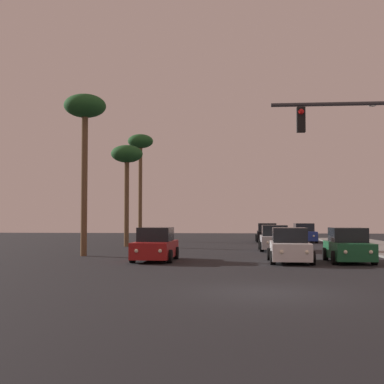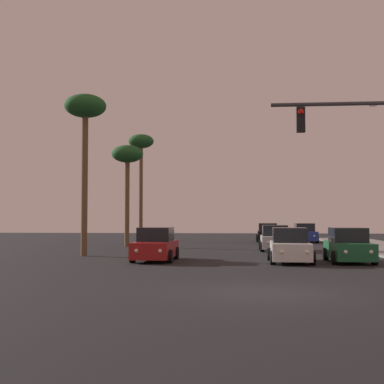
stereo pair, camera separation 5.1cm
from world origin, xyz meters
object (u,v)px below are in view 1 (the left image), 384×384
object	(u,v)px
car_silver	(275,239)
palm_tree_near	(85,115)
car_green	(348,247)
car_red	(155,246)
car_white	(290,247)
car_black	(267,233)
palm_tree_mid	(127,159)
palm_tree_far	(140,148)
car_blue	(304,234)

from	to	relation	value
car_silver	palm_tree_near	distance (m)	14.57
car_green	palm_tree_near	distance (m)	16.16
car_red	palm_tree_near	xyz separation A→B (m)	(-4.58, 3.00, 7.28)
car_white	car_silver	world-z (taller)	same
car_black	palm_tree_near	distance (m)	23.31
palm_tree_mid	palm_tree_far	distance (m)	10.26
car_red	car_silver	distance (m)	11.08
palm_tree_mid	car_blue	bearing A→B (deg)	30.73
car_green	car_black	xyz separation A→B (m)	(-2.76, 22.06, 0.00)
car_silver	car_black	world-z (taller)	same
car_blue	palm_tree_far	xyz separation A→B (m)	(-15.03, 1.55, 8.02)
car_blue	palm_tree_far	distance (m)	17.10
car_green	palm_tree_mid	world-z (taller)	palm_tree_mid
car_green	car_blue	distance (m)	21.49
palm_tree_mid	palm_tree_near	distance (m)	10.10
car_blue	palm_tree_near	xyz separation A→B (m)	(-14.55, -18.45, 7.28)
car_red	palm_tree_far	size ratio (longest dim) A/B	0.43
palm_tree_mid	car_silver	bearing A→B (deg)	-20.59
car_silver	palm_tree_mid	bearing A→B (deg)	-19.93
car_black	car_green	bearing A→B (deg)	98.53
car_white	palm_tree_near	xyz separation A→B (m)	(-11.23, 3.41, 7.28)
car_black	palm_tree_far	bearing A→B (deg)	-3.34
car_red	car_silver	world-z (taller)	same
car_green	palm_tree_near	xyz separation A→B (m)	(-14.10, 3.04, 7.28)
car_red	car_silver	bearing A→B (deg)	-125.25
car_blue	car_silver	bearing A→B (deg)	74.08
car_green	car_blue	bearing A→B (deg)	-90.93
palm_tree_mid	car_black	bearing A→B (deg)	39.36
car_black	palm_tree_near	xyz separation A→B (m)	(-11.34, -19.02, 7.28)
car_white	palm_tree_far	world-z (taller)	palm_tree_far
car_red	car_black	bearing A→B (deg)	-106.08
car_white	car_green	distance (m)	2.89
car_blue	palm_tree_near	distance (m)	24.59
car_green	car_red	bearing A→B (deg)	-0.02
car_black	palm_tree_near	size ratio (longest dim) A/B	0.47
car_white	car_green	size ratio (longest dim) A/B	1.01
car_silver	palm_tree_mid	distance (m)	12.94
car_silver	palm_tree_near	world-z (taller)	palm_tree_near
car_red	car_white	distance (m)	6.67
car_blue	car_white	bearing A→B (deg)	80.74
car_green	palm_tree_far	bearing A→B (deg)	-57.42
car_silver	car_blue	world-z (taller)	same
car_white	car_silver	distance (m)	9.36
car_green	palm_tree_mid	size ratio (longest dim) A/B	0.56
car_green	car_blue	world-z (taller)	same
palm_tree_mid	palm_tree_near	world-z (taller)	palm_tree_near
car_silver	car_blue	xyz separation A→B (m)	(3.42, 12.50, 0.00)
car_green	palm_tree_mid	bearing A→B (deg)	-43.20
car_white	palm_tree_far	size ratio (longest dim) A/B	0.43
car_white	car_blue	world-z (taller)	same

